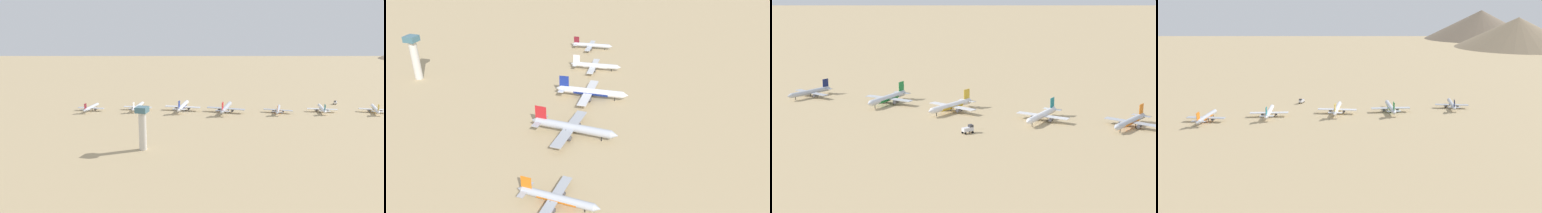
{
  "view_description": "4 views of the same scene",
  "coord_description": "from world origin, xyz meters",
  "views": [
    {
      "loc": [
        -317.83,
        1.79,
        74.55
      ],
      "look_at": [
        -21.09,
        76.25,
        5.67
      ],
      "focal_mm": 31.86,
      "sensor_mm": 36.0,
      "label": 1
    },
    {
      "loc": [
        35.9,
        -97.2,
        93.51
      ],
      "look_at": [
        -15.62,
        68.78,
        3.44
      ],
      "focal_mm": 34.92,
      "sensor_mm": 36.0,
      "label": 2
    },
    {
      "loc": [
        292.19,
        109.97,
        81.88
      ],
      "look_at": [
        23.08,
        -78.71,
        4.65
      ],
      "focal_mm": 62.85,
      "sensor_mm": 36.0,
      "label": 3
    },
    {
      "loc": [
        -255.73,
        -103.76,
        76.15
      ],
      "look_at": [
        22.14,
        -97.39,
        4.58
      ],
      "focal_mm": 36.92,
      "sensor_mm": 36.0,
      "label": 4
    }
  ],
  "objects": [
    {
      "name": "ground_plane",
      "position": [
        0.0,
        0.0,
        0.0
      ],
      "size": [
        2115.76,
        2115.76,
        0.0
      ],
      "primitive_type": "plane",
      "color": "tan"
    },
    {
      "name": "parked_jet_4",
      "position": [
        -2.02,
        -0.96,
        3.11
      ],
      "size": [
        32.42,
        26.33,
        9.35
      ],
      "color": "#B2B7C1",
      "rests_on": "ground"
    },
    {
      "name": "parked_jet_5",
      "position": [
        -11.57,
        46.0,
        4.23
      ],
      "size": [
        43.57,
        35.38,
        12.57
      ],
      "color": "#B2B7C1",
      "rests_on": "ground"
    },
    {
      "name": "parked_jet_6",
      "position": [
        -13.92,
        86.93,
        4.02
      ],
      "size": [
        41.92,
        34.04,
        12.09
      ],
      "color": "white",
      "rests_on": "ground"
    },
    {
      "name": "parked_jet_7",
      "position": [
        -22.61,
        129.13,
        3.27
      ],
      "size": [
        34.06,
        27.71,
        9.82
      ],
      "color": "silver",
      "rests_on": "ground"
    },
    {
      "name": "parked_jet_8",
      "position": [
        -36.54,
        170.73,
        3.09
      ],
      "size": [
        31.86,
        25.92,
        9.18
      ],
      "color": "silver",
      "rests_on": "ground"
    },
    {
      "name": "control_tower",
      "position": [
        -125.59,
        82.15,
        15.68
      ],
      "size": [
        7.2,
        7.2,
        27.98
      ],
      "color": "beige",
      "rests_on": "ground"
    }
  ]
}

